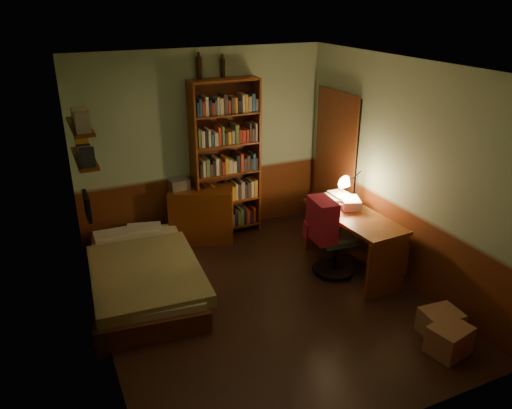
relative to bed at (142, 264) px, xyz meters
name	(u,v)px	position (x,y,z in m)	size (l,w,h in m)	color
floor	(265,302)	(1.19, -0.85, -0.33)	(3.50, 4.00, 0.02)	black
ceiling	(267,66)	(1.19, -0.85, 2.29)	(3.50, 4.00, 0.02)	silver
wall_back	(203,146)	(1.19, 1.16, 0.98)	(3.50, 0.02, 2.60)	gray
wall_left	(90,226)	(-0.57, -0.85, 0.98)	(0.02, 4.00, 2.60)	gray
wall_right	(401,172)	(2.95, -0.85, 0.98)	(0.02, 4.00, 2.60)	gray
wall_front	(389,293)	(1.19, -2.86, 0.98)	(3.50, 0.02, 2.60)	gray
doorway	(336,165)	(2.91, 0.45, 0.68)	(0.06, 0.90, 2.00)	black
door_trim	(334,165)	(2.88, 0.45, 0.68)	(0.02, 0.98, 2.08)	#451F0E
bed	(142,264)	(0.00, 0.00, 0.00)	(1.14, 2.13, 0.63)	olive
dresser	(202,215)	(1.05, 0.91, 0.07)	(0.87, 0.43, 0.77)	#5C280B
mini_stereo	(179,184)	(0.78, 1.04, 0.52)	(0.26, 0.20, 0.14)	#B2B2B7
bookshelf	(226,160)	(1.46, 1.00, 0.79)	(0.95, 0.29, 2.21)	#5C280B
bottle_left	(199,68)	(1.17, 1.10, 2.03)	(0.07, 0.07, 0.28)	black
bottle_right	(223,68)	(1.49, 1.10, 2.01)	(0.06, 0.06, 0.24)	black
desk	(352,242)	(2.49, -0.63, 0.06)	(0.58, 1.40, 0.75)	#5C280B
paper_stack	(350,203)	(2.57, -0.43, 0.49)	(0.22, 0.30, 0.12)	silver
desk_lamp	(357,182)	(2.76, -0.27, 0.70)	(0.16, 0.16, 0.53)	black
office_chair	(336,233)	(2.25, -0.62, 0.22)	(0.54, 0.47, 1.08)	#325741
red_jacket	(332,182)	(1.98, -0.86, 1.02)	(0.24, 0.43, 0.51)	#AE1B34
wall_shelf_lower	(84,158)	(-0.45, 0.25, 1.28)	(0.20, 0.90, 0.03)	#5C280B
wall_shelf_upper	(80,126)	(-0.45, 0.25, 1.63)	(0.20, 0.90, 0.03)	#5C280B
framed_picture	(87,206)	(-0.53, -0.25, 0.93)	(0.04, 0.32, 0.26)	black
cardboard_box_a	(449,340)	(2.44, -2.38, -0.17)	(0.38, 0.31, 0.29)	brown
cardboard_box_b	(440,323)	(2.57, -2.12, -0.18)	(0.38, 0.31, 0.27)	brown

